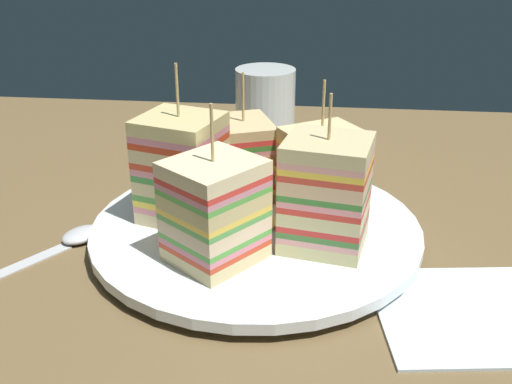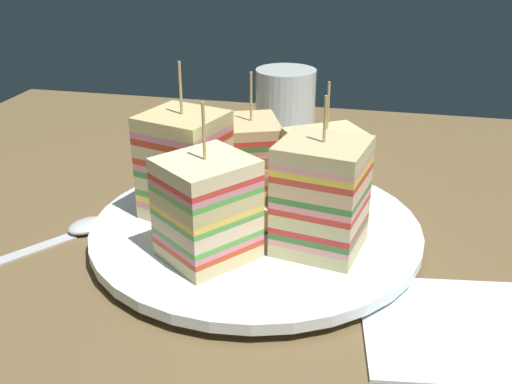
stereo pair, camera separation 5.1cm
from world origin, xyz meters
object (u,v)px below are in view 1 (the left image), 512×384
at_px(sandwich_wedge_0, 320,170).
at_px(spoon, 65,243).
at_px(sandwich_wedge_2, 182,168).
at_px(napkin, 464,312).
at_px(sandwich_wedge_4, 325,194).
at_px(chip_pile, 242,212).
at_px(sandwich_wedge_3, 215,211).
at_px(plate, 256,230).
at_px(drinking_glass, 265,119).
at_px(sandwich_wedge_1, 244,158).

height_order(sandwich_wedge_0, spoon, sandwich_wedge_0).
bearing_deg(spoon, sandwich_wedge_2, -34.54).
bearing_deg(sandwich_wedge_2, napkin, -7.04).
relative_size(sandwich_wedge_0, sandwich_wedge_4, 0.94).
distance_m(sandwich_wedge_2, chip_pile, 0.06).
height_order(sandwich_wedge_3, chip_pile, sandwich_wedge_3).
xyz_separation_m(plate, sandwich_wedge_4, (0.06, -0.03, 0.05)).
bearing_deg(sandwich_wedge_2, sandwich_wedge_3, -42.22).
relative_size(plate, drinking_glass, 2.79).
height_order(plate, spoon, plate).
relative_size(sandwich_wedge_4, spoon, 1.00).
distance_m(chip_pile, spoon, 0.15).
xyz_separation_m(plate, chip_pile, (-0.01, 0.00, 0.02)).
xyz_separation_m(sandwich_wedge_2, drinking_glass, (0.05, 0.21, -0.02)).
distance_m(sandwich_wedge_1, drinking_glass, 0.15).
distance_m(sandwich_wedge_1, sandwich_wedge_3, 0.12).
bearing_deg(plate, chip_pile, 179.62).
relative_size(sandwich_wedge_3, sandwich_wedge_4, 0.99).
relative_size(plate, sandwich_wedge_1, 2.43).
bearing_deg(sandwich_wedge_0, sandwich_wedge_2, -18.12).
bearing_deg(sandwich_wedge_0, napkin, 96.63).
height_order(sandwich_wedge_2, chip_pile, sandwich_wedge_2).
relative_size(chip_pile, drinking_glass, 0.62).
height_order(sandwich_wedge_2, napkin, sandwich_wedge_2).
height_order(chip_pile, spoon, chip_pile).
distance_m(plate, sandwich_wedge_3, 0.08).
bearing_deg(drinking_glass, chip_pile, -89.95).
bearing_deg(napkin, spoon, 169.02).
height_order(sandwich_wedge_4, chip_pile, sandwich_wedge_4).
distance_m(sandwich_wedge_4, spoon, 0.23).
xyz_separation_m(sandwich_wedge_2, sandwich_wedge_3, (0.04, -0.07, -0.01)).
relative_size(sandwich_wedge_1, drinking_glass, 1.15).
distance_m(sandwich_wedge_0, sandwich_wedge_3, 0.12).
xyz_separation_m(plate, sandwich_wedge_0, (0.05, 0.04, 0.04)).
distance_m(sandwich_wedge_2, napkin, 0.25).
xyz_separation_m(plate, sandwich_wedge_2, (-0.06, 0.01, 0.05)).
height_order(chip_pile, drinking_glass, drinking_glass).
bearing_deg(plate, drinking_glass, 93.34).
height_order(spoon, napkin, spoon).
xyz_separation_m(sandwich_wedge_2, napkin, (0.22, -0.10, -0.06)).
distance_m(plate, napkin, 0.18).
distance_m(sandwich_wedge_2, spoon, 0.12).
bearing_deg(chip_pile, sandwich_wedge_4, -22.81).
distance_m(sandwich_wedge_4, drinking_glass, 0.25).
bearing_deg(sandwich_wedge_1, sandwich_wedge_0, 49.37).
height_order(sandwich_wedge_4, spoon, sandwich_wedge_4).
xyz_separation_m(napkin, drinking_glass, (-0.17, 0.30, 0.04)).
distance_m(sandwich_wedge_3, spoon, 0.15).
distance_m(sandwich_wedge_3, napkin, 0.19).
relative_size(sandwich_wedge_1, napkin, 0.96).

